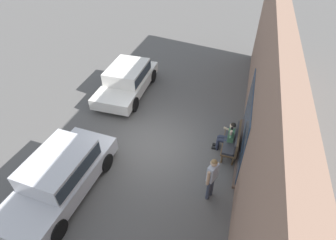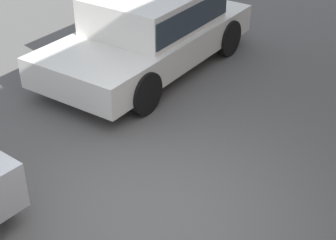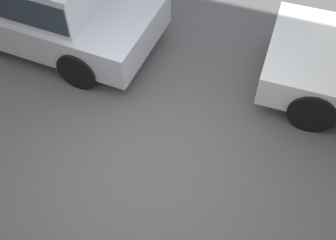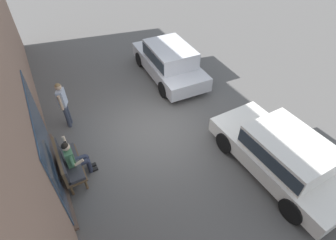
% 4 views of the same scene
% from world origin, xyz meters
% --- Properties ---
extents(ground_plane, '(60.00, 60.00, 0.00)m').
position_xyz_m(ground_plane, '(0.00, 0.00, 0.00)').
color(ground_plane, '#565451').
extents(building_facade, '(18.00, 0.51, 5.34)m').
position_xyz_m(building_facade, '(-0.00, 3.40, 2.66)').
color(building_facade, '#93705B').
rests_on(building_facade, ground_plane).
extents(bench, '(1.47, 0.55, 1.00)m').
position_xyz_m(bench, '(-0.56, 2.90, 0.57)').
color(bench, brown).
rests_on(bench, ground_plane).
extents(person_on_phone, '(0.73, 0.74, 1.34)m').
position_xyz_m(person_on_phone, '(-0.61, 2.67, 0.71)').
color(person_on_phone, '#2D3347').
rests_on(person_on_phone, ground_plane).
extents(parked_car_near, '(4.24, 1.99, 1.36)m').
position_xyz_m(parked_car_near, '(-3.25, -2.50, 0.75)').
color(parked_car_near, white).
rests_on(parked_car_near, ground_plane).
extents(parked_car_mid, '(4.31, 2.03, 1.46)m').
position_xyz_m(parked_car_mid, '(2.75, -2.14, 0.79)').
color(parked_car_mid, silver).
rests_on(parked_car_mid, ground_plane).
extents(pedestrian_standing, '(0.51, 0.32, 1.73)m').
position_xyz_m(pedestrian_standing, '(1.65, 2.42, 1.02)').
color(pedestrian_standing, '#383D4C').
rests_on(pedestrian_standing, ground_plane).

